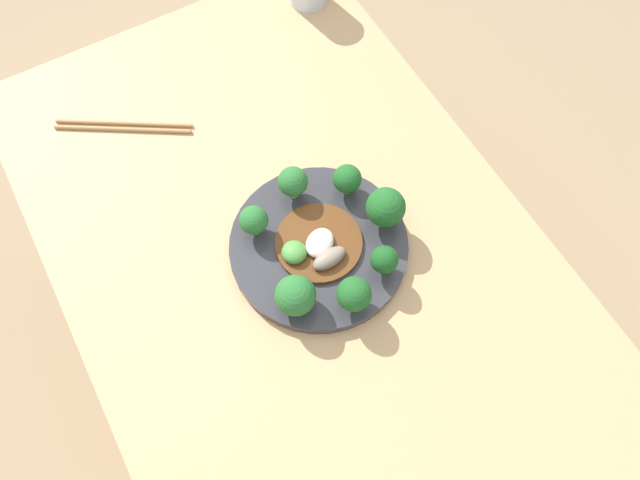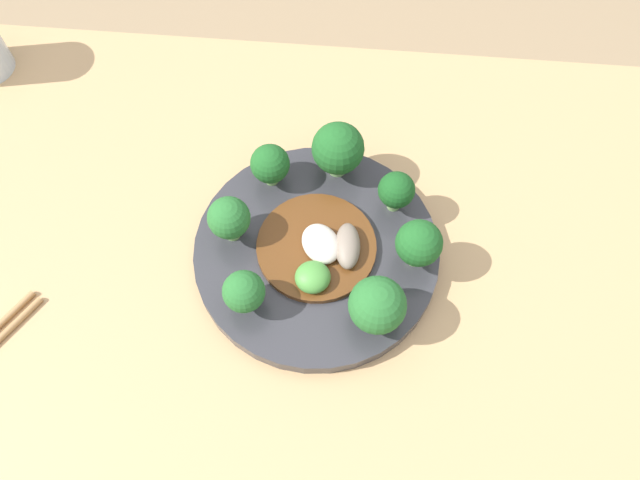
% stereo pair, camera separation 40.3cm
% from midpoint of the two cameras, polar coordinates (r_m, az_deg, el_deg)
% --- Properties ---
extents(ground_plane, '(8.00, 8.00, 0.00)m').
position_cam_midpoint_polar(ground_plane, '(1.47, 3.92, -14.83)').
color(ground_plane, '#9E8460').
extents(table, '(1.10, 0.68, 0.71)m').
position_cam_midpoint_polar(table, '(1.13, 5.05, -11.53)').
color(table, tan).
rests_on(table, ground_plane).
extents(plate, '(0.27, 0.27, 0.02)m').
position_cam_midpoint_polar(plate, '(0.79, 9.04, -4.38)').
color(plate, '#333338').
rests_on(plate, table).
extents(broccoli_west, '(0.05, 0.05, 0.06)m').
position_cam_midpoint_polar(broccoli_west, '(0.78, 6.15, 2.83)').
color(broccoli_west, '#7AAD5B').
rests_on(broccoli_west, plate).
extents(broccoli_east, '(0.05, 0.05, 0.06)m').
position_cam_midpoint_polar(broccoli_east, '(0.73, 13.73, -9.63)').
color(broccoli_east, '#89B76B').
rests_on(broccoli_east, plate).
extents(broccoli_northwest, '(0.04, 0.04, 0.06)m').
position_cam_midpoint_polar(broccoli_northwest, '(0.80, 11.89, 3.12)').
color(broccoli_northwest, '#7AAD5B').
rests_on(broccoli_northwest, plate).
extents(broccoli_north, '(0.06, 0.06, 0.07)m').
position_cam_midpoint_polar(broccoli_north, '(0.78, 16.26, -0.06)').
color(broccoli_north, '#89B76B').
rests_on(broccoli_north, plate).
extents(broccoli_northeast, '(0.04, 0.04, 0.05)m').
position_cam_midpoint_polar(broccoli_northeast, '(0.76, 16.48, -5.73)').
color(broccoli_northeast, '#89B76B').
rests_on(broccoli_northeast, plate).
extents(broccoli_southwest, '(0.04, 0.04, 0.06)m').
position_cam_midpoint_polar(broccoli_southwest, '(0.75, 2.13, -1.48)').
color(broccoli_southwest, '#89B76B').
rests_on(broccoli_southwest, plate).
extents(broccoli_southeast, '(0.06, 0.06, 0.07)m').
position_cam_midpoint_polar(broccoli_southeast, '(0.72, 7.36, -9.94)').
color(broccoli_southeast, '#7AAD5B').
rests_on(broccoli_southeast, plate).
extents(stirfry_center, '(0.13, 0.13, 0.03)m').
position_cam_midpoint_polar(stirfry_center, '(0.77, 9.04, -4.37)').
color(stirfry_center, '#5B3314').
rests_on(stirfry_center, plate).
extents(chopsticks, '(0.14, 0.20, 0.01)m').
position_cam_midpoint_polar(chopsticks, '(0.92, -12.92, 8.87)').
color(chopsticks, '#AD7F4C').
rests_on(chopsticks, table).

